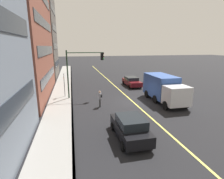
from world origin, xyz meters
TOP-DOWN VIEW (x-y plane):
  - ground at (0.00, 0.00)m, footprint 200.00×200.00m
  - sidewalk_slab at (0.00, 8.18)m, footprint 80.00×2.68m
  - curb_edge at (0.00, 6.92)m, footprint 80.00×0.16m
  - lane_stripe_center at (0.00, 0.00)m, footprint 80.00×0.16m
  - building_glass_right at (21.01, 14.28)m, footprint 11.21×9.20m
  - car_maroon at (8.03, -2.64)m, footprint 4.77×2.06m
  - car_black at (-7.82, 3.01)m, footprint 4.28×2.02m
  - truck_blue at (-0.64, -3.47)m, footprint 6.70×2.58m
  - pedestrian_with_backpack at (-0.86, 3.98)m, footprint 0.47×0.45m
  - traffic_light_mast at (2.80, 5.55)m, footprint 0.28×4.49m
  - street_sign_post at (3.72, 7.74)m, footprint 0.60×0.08m

SIDE VIEW (x-z plane):
  - ground at x=0.00m, z-range 0.00..0.00m
  - lane_stripe_center at x=0.00m, z-range 0.00..0.01m
  - sidewalk_slab at x=0.00m, z-range 0.00..0.15m
  - curb_edge at x=0.00m, z-range 0.00..0.15m
  - car_maroon at x=8.03m, z-range 0.03..1.50m
  - car_black at x=-7.82m, z-range 0.02..1.65m
  - pedestrian_with_backpack at x=-0.86m, z-range 0.15..1.91m
  - truck_blue at x=-0.64m, z-range 0.11..3.11m
  - street_sign_post at x=3.72m, z-range 0.26..3.30m
  - traffic_light_mast at x=2.80m, z-range 1.11..6.96m
  - building_glass_right at x=21.01m, z-range 0.00..16.13m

